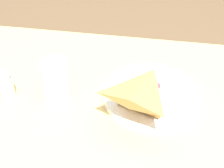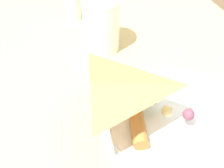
{
  "view_description": "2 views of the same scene",
  "coord_description": "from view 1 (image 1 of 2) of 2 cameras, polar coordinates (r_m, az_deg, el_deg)",
  "views": [
    {
      "loc": [
        -0.03,
        0.64,
        1.39
      ],
      "look_at": [
        0.08,
        -0.03,
        0.81
      ],
      "focal_mm": 55.0,
      "sensor_mm": 36.0,
      "label": 1
    },
    {
      "loc": [
        -0.31,
        0.21,
        1.21
      ],
      "look_at": [
        0.08,
        0.04,
        0.79
      ],
      "focal_mm": 55.0,
      "sensor_mm": 36.0,
      "label": 2
    }
  ],
  "objects": [
    {
      "name": "salt_shaker",
      "position": [
        0.94,
        -17.2,
        0.05
      ],
      "size": [
        0.04,
        0.04,
        0.09
      ],
      "color": "white",
      "rests_on": "dining_table"
    },
    {
      "name": "plate_pizza",
      "position": [
        0.91,
        6.54,
        -1.77
      ],
      "size": [
        0.26,
        0.26,
        0.05
      ],
      "color": "white",
      "rests_on": "dining_table"
    },
    {
      "name": "milk_glass",
      "position": [
        0.9,
        -9.42,
        0.2
      ],
      "size": [
        0.07,
        0.07,
        0.11
      ],
      "color": "white",
      "rests_on": "dining_table"
    },
    {
      "name": "dining_table",
      "position": [
        0.99,
        4.23,
        -8.76
      ],
      "size": [
        1.21,
        0.64,
        0.76
      ],
      "color": "#DBB770",
      "rests_on": "ground_plane"
    }
  ]
}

